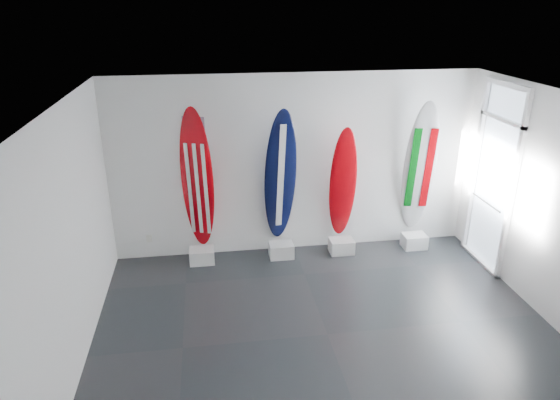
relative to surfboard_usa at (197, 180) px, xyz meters
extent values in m
plane|color=black|center=(1.60, -2.28, -1.41)|extent=(6.00, 6.00, 0.00)
plane|color=white|center=(1.60, -2.28, 1.59)|extent=(6.00, 6.00, 0.00)
plane|color=white|center=(1.60, 0.22, 0.09)|extent=(6.00, 0.00, 6.00)
plane|color=white|center=(1.60, -4.78, 0.09)|extent=(6.00, 0.00, 6.00)
plane|color=white|center=(-1.40, -2.28, 0.09)|extent=(0.00, 5.00, 5.00)
cube|color=silver|center=(0.00, -0.10, -1.29)|extent=(0.40, 0.30, 0.24)
ellipsoid|color=#980209|center=(0.00, 0.00, 0.00)|extent=(0.58, 0.40, 2.35)
cube|color=silver|center=(1.32, -0.10, -1.29)|extent=(0.40, 0.30, 0.24)
ellipsoid|color=black|center=(1.32, 0.00, -0.03)|extent=(0.58, 0.51, 2.30)
cube|color=silver|center=(2.36, -0.10, -1.29)|extent=(0.40, 0.30, 0.24)
ellipsoid|color=#980209|center=(2.36, 0.00, -0.19)|extent=(0.47, 0.38, 1.97)
cube|color=silver|center=(3.66, -0.10, -1.29)|extent=(0.40, 0.30, 0.24)
ellipsoid|color=silver|center=(3.66, 0.00, 0.00)|extent=(0.62, 0.58, 2.37)
cube|color=silver|center=(-0.85, 0.20, -1.06)|extent=(0.09, 0.02, 0.13)
camera|label=1|loc=(0.19, -7.52, 2.64)|focal=32.21mm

